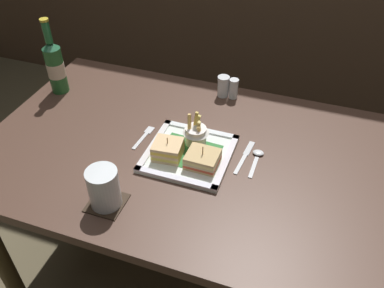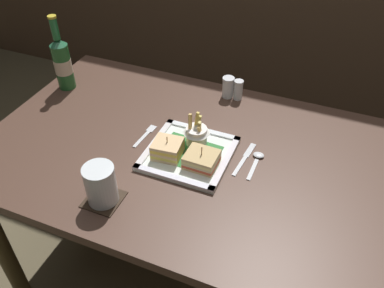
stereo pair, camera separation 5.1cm
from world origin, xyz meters
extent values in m
plane|color=brown|center=(0.00, 0.00, 0.00)|extent=(6.00, 6.00, 0.00)
cube|color=#4B3227|center=(0.00, 0.00, 0.72)|extent=(1.38, 0.84, 0.03)
cylinder|color=#4E3F22|center=(-0.62, -0.35, 0.35)|extent=(0.06, 0.06, 0.70)
cylinder|color=#4E2E23|center=(-0.62, 0.35, 0.35)|extent=(0.06, 0.06, 0.70)
cylinder|color=#532D23|center=(0.62, 0.35, 0.35)|extent=(0.06, 0.06, 0.70)
cube|color=white|center=(-0.01, -0.02, 0.74)|extent=(0.26, 0.26, 0.01)
cube|color=#2D7133|center=(-0.01, -0.02, 0.74)|extent=(0.19, 0.15, 0.00)
cube|color=silver|center=(-0.01, -0.14, 0.75)|extent=(0.26, 0.02, 0.01)
cube|color=white|center=(-0.01, 0.10, 0.75)|extent=(0.26, 0.02, 0.01)
cube|color=silver|center=(-0.13, -0.02, 0.75)|extent=(0.02, 0.26, 0.01)
cube|color=white|center=(0.11, -0.02, 0.75)|extent=(0.02, 0.26, 0.01)
cube|color=#E5C089|center=(-0.07, -0.06, 0.75)|extent=(0.09, 0.09, 0.01)
cube|color=#E0C64F|center=(-0.07, -0.06, 0.76)|extent=(0.09, 0.09, 0.01)
cube|color=#DDAF7D|center=(-0.07, -0.06, 0.77)|extent=(0.09, 0.09, 0.01)
cube|color=yellow|center=(-0.07, -0.06, 0.78)|extent=(0.09, 0.09, 0.01)
cube|color=#E2B982|center=(-0.07, -0.06, 0.79)|extent=(0.09, 0.09, 0.01)
cylinder|color=tan|center=(-0.07, -0.06, 0.78)|extent=(0.00, 0.00, 0.07)
cube|color=tan|center=(0.04, -0.06, 0.75)|extent=(0.10, 0.09, 0.01)
cube|color=#CF4C30|center=(0.04, -0.06, 0.76)|extent=(0.10, 0.09, 0.01)
cube|color=tan|center=(0.04, -0.06, 0.76)|extent=(0.10, 0.09, 0.01)
cube|color=#E5CB7C|center=(0.04, -0.06, 0.77)|extent=(0.10, 0.09, 0.01)
cube|color=tan|center=(0.04, -0.06, 0.78)|extent=(0.10, 0.09, 0.01)
cylinder|color=tan|center=(0.04, -0.06, 0.78)|extent=(0.00, 0.00, 0.07)
cylinder|color=white|center=(-0.01, 0.03, 0.77)|extent=(0.07, 0.07, 0.06)
cone|color=white|center=(-0.01, 0.03, 0.80)|extent=(0.08, 0.08, 0.03)
cube|color=#F9DF84|center=(0.00, 0.04, 0.81)|extent=(0.02, 0.02, 0.06)
cube|color=#F1C26C|center=(-0.03, 0.02, 0.82)|extent=(0.01, 0.02, 0.08)
cube|color=#EADA82|center=(-0.01, 0.05, 0.80)|extent=(0.01, 0.01, 0.05)
cube|color=#DDBB57|center=(-0.01, 0.04, 0.82)|extent=(0.02, 0.01, 0.08)
cube|color=#E5CE68|center=(-0.01, 0.04, 0.81)|extent=(0.02, 0.01, 0.07)
cube|color=#DFB25E|center=(0.01, 0.02, 0.80)|extent=(0.01, 0.02, 0.05)
cylinder|color=#26642E|center=(-0.61, 0.17, 0.82)|extent=(0.06, 0.06, 0.18)
cone|color=#276340|center=(-0.61, 0.17, 0.92)|extent=(0.06, 0.06, 0.02)
cylinder|color=#1F6A35|center=(-0.61, 0.17, 0.97)|extent=(0.03, 0.03, 0.08)
cylinder|color=gold|center=(-0.61, 0.17, 1.02)|extent=(0.03, 0.03, 0.01)
cylinder|color=beige|center=(-0.61, 0.17, 0.83)|extent=(0.07, 0.07, 0.06)
cube|color=black|center=(-0.16, -0.29, 0.74)|extent=(0.10, 0.10, 0.00)
cylinder|color=silver|center=(-0.16, -0.29, 0.80)|extent=(0.09, 0.09, 0.12)
cylinder|color=silver|center=(-0.16, -0.29, 0.76)|extent=(0.08, 0.08, 0.05)
cube|color=silver|center=(-0.19, -0.01, 0.74)|extent=(0.02, 0.09, 0.00)
cube|color=silver|center=(-0.18, 0.05, 0.74)|extent=(0.03, 0.04, 0.00)
cube|color=silver|center=(0.15, -0.01, 0.74)|extent=(0.02, 0.10, 0.00)
cube|color=silver|center=(0.16, 0.07, 0.74)|extent=(0.02, 0.07, 0.00)
cube|color=silver|center=(0.19, -0.01, 0.74)|extent=(0.01, 0.10, 0.00)
ellipsoid|color=silver|center=(0.19, 0.06, 0.74)|extent=(0.04, 0.03, 0.01)
cylinder|color=silver|center=(-0.01, 0.34, 0.77)|extent=(0.04, 0.04, 0.07)
cylinder|color=white|center=(-0.01, 0.34, 0.75)|extent=(0.04, 0.04, 0.04)
cylinder|color=silver|center=(-0.01, 0.34, 0.81)|extent=(0.04, 0.04, 0.01)
cylinder|color=silver|center=(0.03, 0.34, 0.77)|extent=(0.03, 0.03, 0.07)
cylinder|color=#3E2A20|center=(0.03, 0.34, 0.75)|extent=(0.03, 0.03, 0.04)
cylinder|color=silver|center=(0.03, 0.34, 0.81)|extent=(0.03, 0.03, 0.01)
camera|label=1|loc=(0.31, -0.92, 1.59)|focal=37.87mm
camera|label=2|loc=(0.36, -0.90, 1.59)|focal=37.87mm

